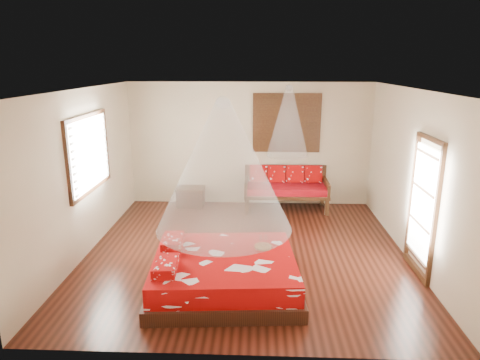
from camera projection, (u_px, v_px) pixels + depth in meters
The scene contains 10 objects.
room at pixel (246, 175), 7.13m from camera, with size 5.54×5.54×2.84m.
bed at pixel (223, 273), 6.22m from camera, with size 2.25×2.06×0.64m.
daybed at pixel (286, 186), 9.62m from camera, with size 1.86×0.83×0.96m.
storage_chest at pixel (191, 197), 9.85m from camera, with size 0.65×0.48×0.44m.
shutter_panel at pixel (287, 123), 9.58m from camera, with size 1.52×0.06×1.32m.
window_left at pixel (89, 153), 7.35m from camera, with size 0.10×1.74×1.34m.
glazed_door at pixel (423, 207), 6.53m from camera, with size 0.08×1.02×2.16m.
wine_tray at pixel (263, 244), 6.46m from camera, with size 0.27×0.27×0.22m.
mosquito_net_main at pixel (224, 166), 5.80m from camera, with size 1.90×1.90×1.80m, color white.
mosquito_net_daybed at pixel (288, 121), 9.10m from camera, with size 0.90×0.90×1.50m, color white.
Camera 1 is at (0.18, -6.89, 3.20)m, focal length 32.00 mm.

